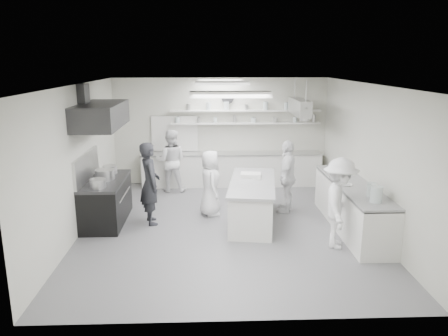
{
  "coord_description": "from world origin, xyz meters",
  "views": [
    {
      "loc": [
        -0.37,
        -8.78,
        3.47
      ],
      "look_at": [
        -0.01,
        0.6,
        1.14
      ],
      "focal_mm": 35.0,
      "sensor_mm": 36.0,
      "label": 1
    }
  ],
  "objects_px": {
    "prep_island": "(252,203)",
    "cook_back": "(171,161)",
    "stove": "(106,202)",
    "back_counter": "(231,169)",
    "right_counter": "(352,207)",
    "cook_stove": "(150,183)"
  },
  "relations": [
    {
      "from": "cook_stove",
      "to": "cook_back",
      "type": "bearing_deg",
      "value": -23.38
    },
    {
      "from": "right_counter",
      "to": "cook_stove",
      "type": "xyz_separation_m",
      "value": [
        -4.27,
        0.49,
        0.43
      ]
    },
    {
      "from": "cook_stove",
      "to": "cook_back",
      "type": "height_order",
      "value": "cook_stove"
    },
    {
      "from": "back_counter",
      "to": "cook_back",
      "type": "height_order",
      "value": "cook_back"
    },
    {
      "from": "back_counter",
      "to": "right_counter",
      "type": "xyz_separation_m",
      "value": [
        2.35,
        -3.4,
        0.01
      ]
    },
    {
      "from": "right_counter",
      "to": "prep_island",
      "type": "distance_m",
      "value": 2.11
    },
    {
      "from": "back_counter",
      "to": "cook_stove",
      "type": "height_order",
      "value": "cook_stove"
    },
    {
      "from": "cook_back",
      "to": "prep_island",
      "type": "bearing_deg",
      "value": 133.17
    },
    {
      "from": "cook_stove",
      "to": "cook_back",
      "type": "xyz_separation_m",
      "value": [
        0.25,
        2.4,
        -0.06
      ]
    },
    {
      "from": "back_counter",
      "to": "cook_back",
      "type": "bearing_deg",
      "value": -162.88
    },
    {
      "from": "prep_island",
      "to": "stove",
      "type": "bearing_deg",
      "value": -173.99
    },
    {
      "from": "right_counter",
      "to": "cook_back",
      "type": "bearing_deg",
      "value": 144.26
    },
    {
      "from": "stove",
      "to": "prep_island",
      "type": "xyz_separation_m",
      "value": [
        3.19,
        -0.1,
        -0.02
      ]
    },
    {
      "from": "stove",
      "to": "back_counter",
      "type": "xyz_separation_m",
      "value": [
        2.9,
        2.8,
        0.01
      ]
    },
    {
      "from": "cook_stove",
      "to": "cook_back",
      "type": "relative_size",
      "value": 1.07
    },
    {
      "from": "prep_island",
      "to": "cook_back",
      "type": "xyz_separation_m",
      "value": [
        -1.96,
        2.39,
        0.41
      ]
    },
    {
      "from": "stove",
      "to": "prep_island",
      "type": "height_order",
      "value": "stove"
    },
    {
      "from": "prep_island",
      "to": "cook_back",
      "type": "height_order",
      "value": "cook_back"
    },
    {
      "from": "stove",
      "to": "right_counter",
      "type": "height_order",
      "value": "right_counter"
    },
    {
      "from": "back_counter",
      "to": "prep_island",
      "type": "height_order",
      "value": "back_counter"
    },
    {
      "from": "right_counter",
      "to": "stove",
      "type": "bearing_deg",
      "value": 173.48
    },
    {
      "from": "cook_stove",
      "to": "right_counter",
      "type": "bearing_deg",
      "value": -113.85
    }
  ]
}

